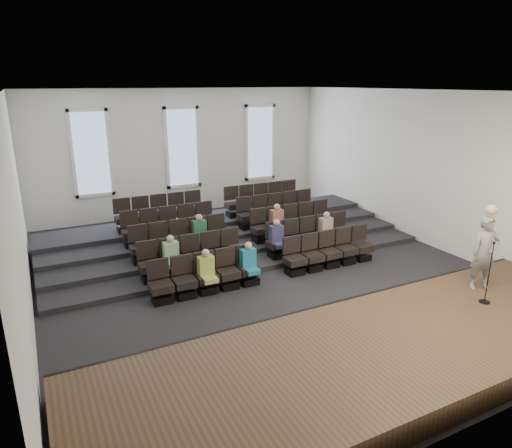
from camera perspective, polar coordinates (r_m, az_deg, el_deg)
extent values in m
plane|color=black|center=(13.25, 0.80, -5.89)|extent=(14.00, 14.00, 0.00)
cube|color=white|center=(12.17, 0.90, 16.32)|extent=(12.00, 14.00, 0.02)
cube|color=white|center=(18.87, -9.21, 8.83)|extent=(12.00, 0.04, 5.00)
cube|color=white|center=(7.32, 27.44, -6.65)|extent=(12.00, 0.04, 5.00)
cube|color=white|center=(11.13, -27.81, 1.10)|extent=(0.04, 14.00, 5.00)
cube|color=white|center=(16.12, 20.29, 6.54)|extent=(0.04, 14.00, 5.00)
cube|color=#46311E|center=(9.44, 15.83, -15.25)|extent=(11.80, 3.60, 0.50)
cube|color=black|center=(10.60, 9.32, -10.94)|extent=(11.80, 0.06, 0.52)
cube|color=black|center=(15.18, -3.28, -2.52)|extent=(11.80, 4.80, 0.15)
cube|color=black|center=(15.61, -4.05, -1.68)|extent=(11.80, 3.75, 0.30)
cube|color=black|center=(16.04, -4.79, -0.87)|extent=(11.80, 2.70, 0.45)
cube|color=black|center=(16.49, -5.49, -0.12)|extent=(11.80, 1.65, 0.60)
cube|color=black|center=(11.68, -11.68, -9.10)|extent=(0.47, 0.43, 0.20)
cube|color=black|center=(11.55, -11.78, -7.72)|extent=(0.55, 0.50, 0.19)
cube|color=black|center=(11.57, -12.18, -5.48)|extent=(0.55, 0.08, 0.50)
cube|color=black|center=(11.82, -8.85, -8.59)|extent=(0.47, 0.43, 0.20)
cube|color=black|center=(11.69, -8.93, -7.22)|extent=(0.55, 0.50, 0.19)
cube|color=black|center=(11.71, -9.34, -5.01)|extent=(0.55, 0.08, 0.50)
cube|color=black|center=(12.00, -6.11, -8.07)|extent=(0.47, 0.43, 0.20)
cube|color=black|center=(11.87, -6.16, -6.72)|extent=(0.55, 0.50, 0.19)
cube|color=black|center=(11.89, -6.58, -4.54)|extent=(0.55, 0.08, 0.50)
cube|color=black|center=(12.20, -3.46, -7.56)|extent=(0.47, 0.43, 0.20)
cube|color=black|center=(12.07, -3.48, -6.22)|extent=(0.55, 0.50, 0.19)
cube|color=black|center=(12.09, -3.92, -4.08)|extent=(0.55, 0.08, 0.50)
cube|color=black|center=(12.42, -0.90, -7.04)|extent=(0.47, 0.43, 0.20)
cube|color=black|center=(12.30, -0.90, -5.73)|extent=(0.55, 0.50, 0.19)
cube|color=black|center=(12.32, -1.34, -3.63)|extent=(0.55, 0.08, 0.50)
cube|color=black|center=(13.06, 4.86, -5.83)|extent=(0.47, 0.43, 0.20)
cube|color=black|center=(12.95, 4.89, -4.57)|extent=(0.55, 0.50, 0.19)
cube|color=black|center=(12.97, 4.45, -2.58)|extent=(0.55, 0.08, 0.50)
cube|color=black|center=(13.37, 7.06, -5.35)|extent=(0.47, 0.43, 0.20)
cube|color=black|center=(13.25, 7.11, -4.11)|extent=(0.55, 0.50, 0.19)
cube|color=black|center=(13.27, 6.67, -2.17)|extent=(0.55, 0.08, 0.50)
cube|color=black|center=(13.69, 9.16, -4.88)|extent=(0.47, 0.43, 0.20)
cube|color=black|center=(13.58, 9.22, -3.67)|extent=(0.55, 0.50, 0.19)
cube|color=black|center=(13.60, 8.79, -1.78)|extent=(0.55, 0.08, 0.50)
cube|color=black|center=(14.03, 11.16, -4.43)|extent=(0.47, 0.43, 0.20)
cube|color=black|center=(13.92, 11.23, -3.25)|extent=(0.55, 0.50, 0.19)
cube|color=black|center=(13.94, 10.80, -1.40)|extent=(0.55, 0.08, 0.50)
cube|color=black|center=(14.39, 13.05, -4.00)|extent=(0.47, 0.43, 0.20)
cube|color=black|center=(14.28, 13.14, -2.84)|extent=(0.55, 0.50, 0.19)
cube|color=black|center=(14.30, 12.72, -1.04)|extent=(0.55, 0.08, 0.50)
cube|color=black|center=(12.54, -13.03, -6.52)|extent=(0.47, 0.43, 0.20)
cube|color=black|center=(12.42, -13.12, -5.21)|extent=(0.55, 0.50, 0.19)
cube|color=black|center=(12.47, -13.49, -3.13)|extent=(0.55, 0.08, 0.50)
cube|color=black|center=(12.68, -10.39, -6.08)|extent=(0.47, 0.43, 0.20)
cube|color=black|center=(12.56, -10.47, -4.78)|extent=(0.55, 0.50, 0.19)
cube|color=black|center=(12.60, -10.84, -2.73)|extent=(0.55, 0.08, 0.50)
cube|color=black|center=(12.84, -7.82, -5.64)|extent=(0.47, 0.43, 0.20)
cube|color=black|center=(12.72, -7.87, -4.35)|extent=(0.55, 0.50, 0.19)
cube|color=black|center=(12.76, -8.26, -2.33)|extent=(0.55, 0.08, 0.50)
cube|color=black|center=(13.03, -5.32, -5.20)|extent=(0.47, 0.43, 0.20)
cube|color=black|center=(12.91, -5.36, -3.93)|extent=(0.55, 0.50, 0.19)
cube|color=black|center=(12.95, -5.75, -1.94)|extent=(0.55, 0.08, 0.50)
cube|color=black|center=(13.24, -2.90, -4.76)|extent=(0.47, 0.43, 0.20)
cube|color=black|center=(13.12, -2.92, -3.51)|extent=(0.55, 0.50, 0.19)
cube|color=black|center=(13.17, -3.32, -1.55)|extent=(0.55, 0.08, 0.50)
cube|color=black|center=(13.84, 2.60, -3.74)|extent=(0.47, 0.43, 0.20)
cube|color=black|center=(13.73, 2.62, -2.54)|extent=(0.55, 0.50, 0.19)
cube|color=black|center=(13.77, 2.21, -0.67)|extent=(0.55, 0.08, 0.50)
cube|color=black|center=(14.13, 4.73, -3.34)|extent=(0.47, 0.43, 0.20)
cube|color=black|center=(14.02, 4.76, -2.15)|extent=(0.55, 0.50, 0.19)
cube|color=black|center=(14.06, 4.35, -0.33)|extent=(0.55, 0.08, 0.50)
cube|color=black|center=(14.44, 6.76, -2.95)|extent=(0.47, 0.43, 0.20)
cube|color=black|center=(14.33, 6.81, -1.78)|extent=(0.55, 0.50, 0.19)
cube|color=black|center=(14.37, 6.41, 0.00)|extent=(0.55, 0.08, 0.50)
cube|color=black|center=(14.76, 8.71, -2.57)|extent=(0.47, 0.43, 0.20)
cube|color=black|center=(14.66, 8.77, -1.43)|extent=(0.55, 0.50, 0.19)
cube|color=black|center=(14.69, 8.37, 0.32)|extent=(0.55, 0.08, 0.50)
cube|color=black|center=(15.10, 10.57, -2.20)|extent=(0.47, 0.43, 0.20)
cube|color=black|center=(15.00, 10.64, -1.09)|extent=(0.55, 0.50, 0.19)
cube|color=black|center=(15.04, 10.24, 0.62)|extent=(0.55, 0.08, 0.50)
cube|color=black|center=(13.44, -14.18, -4.27)|extent=(0.47, 0.42, 0.20)
cube|color=black|center=(13.33, -14.28, -3.03)|extent=(0.55, 0.50, 0.19)
cube|color=black|center=(13.39, -14.61, -1.10)|extent=(0.55, 0.08, 0.50)
cube|color=black|center=(13.56, -11.71, -3.89)|extent=(0.47, 0.42, 0.20)
cube|color=black|center=(13.45, -11.79, -2.66)|extent=(0.55, 0.50, 0.19)
cube|color=black|center=(13.52, -12.14, -0.75)|extent=(0.55, 0.08, 0.50)
cube|color=black|center=(13.71, -9.30, -3.50)|extent=(0.47, 0.42, 0.20)
cube|color=black|center=(13.61, -9.36, -2.28)|extent=(0.55, 0.50, 0.19)
cube|color=black|center=(13.67, -9.72, -0.40)|extent=(0.55, 0.08, 0.50)
cube|color=black|center=(13.89, -6.94, -3.13)|extent=(0.47, 0.42, 0.20)
cube|color=black|center=(13.78, -6.99, -1.92)|extent=(0.55, 0.50, 0.19)
cube|color=black|center=(13.84, -7.35, -0.06)|extent=(0.55, 0.08, 0.50)
cube|color=black|center=(14.09, -4.65, -2.75)|extent=(0.47, 0.42, 0.20)
cube|color=black|center=(13.98, -4.68, -1.56)|extent=(0.55, 0.50, 0.19)
cube|color=black|center=(14.04, -5.05, 0.27)|extent=(0.55, 0.08, 0.50)
cube|color=black|center=(14.66, 0.60, -1.88)|extent=(0.47, 0.42, 0.20)
cube|color=black|center=(14.56, 0.60, -0.73)|extent=(0.55, 0.50, 0.19)
cube|color=black|center=(14.61, 0.23, 1.03)|extent=(0.55, 0.08, 0.50)
cube|color=black|center=(14.93, 2.64, -1.53)|extent=(0.47, 0.42, 0.20)
cube|color=black|center=(14.83, 2.66, -0.40)|extent=(0.55, 0.50, 0.19)
cube|color=black|center=(14.89, 2.29, 1.32)|extent=(0.55, 0.08, 0.50)
cube|color=black|center=(15.22, 4.61, -1.20)|extent=(0.47, 0.42, 0.20)
cube|color=black|center=(15.12, 4.64, -0.09)|extent=(0.55, 0.50, 0.19)
cube|color=black|center=(15.18, 4.27, 1.60)|extent=(0.55, 0.08, 0.50)
cube|color=black|center=(15.53, 6.51, -0.88)|extent=(0.47, 0.42, 0.20)
cube|color=black|center=(15.43, 6.55, 0.22)|extent=(0.55, 0.50, 0.19)
cube|color=black|center=(15.49, 6.17, 1.87)|extent=(0.55, 0.08, 0.50)
cube|color=black|center=(15.85, 8.33, -0.57)|extent=(0.47, 0.42, 0.20)
cube|color=black|center=(15.76, 8.37, 0.51)|extent=(0.55, 0.50, 0.19)
cube|color=black|center=(15.81, 8.00, 2.13)|extent=(0.55, 0.08, 0.50)
cube|color=black|center=(14.35, -15.18, -2.30)|extent=(0.47, 0.42, 0.20)
cube|color=black|center=(14.25, -15.28, -1.13)|extent=(0.55, 0.50, 0.19)
cube|color=black|center=(14.33, -15.59, 0.66)|extent=(0.55, 0.08, 0.50)
cube|color=black|center=(14.47, -12.87, -1.96)|extent=(0.47, 0.42, 0.20)
cube|color=black|center=(14.37, -12.95, -0.80)|extent=(0.55, 0.50, 0.19)
cube|color=black|center=(14.45, -13.27, 0.98)|extent=(0.55, 0.08, 0.50)
cube|color=black|center=(14.61, -10.59, -1.63)|extent=(0.47, 0.42, 0.20)
cube|color=black|center=(14.52, -10.66, -0.47)|extent=(0.55, 0.50, 0.19)
cube|color=black|center=(14.59, -10.99, 1.29)|extent=(0.55, 0.08, 0.50)
cube|color=black|center=(14.78, -8.37, -1.29)|extent=(0.47, 0.42, 0.20)
cube|color=black|center=(14.68, -8.42, -0.15)|extent=(0.55, 0.50, 0.19)
cube|color=black|center=(14.76, -8.75, 1.59)|extent=(0.55, 0.08, 0.50)
cube|color=black|center=(14.96, -6.20, -0.97)|extent=(0.47, 0.42, 0.20)
cube|color=black|center=(14.87, -6.23, 0.17)|extent=(0.55, 0.50, 0.19)
cube|color=black|center=(14.94, -6.57, 1.88)|extent=(0.55, 0.08, 0.50)
cube|color=black|center=(15.50, -1.19, -0.21)|extent=(0.47, 0.42, 0.20)
cube|color=black|center=(15.41, -1.19, 0.89)|extent=(0.55, 0.50, 0.19)
cube|color=black|center=(15.48, -1.54, 2.54)|extent=(0.55, 0.08, 0.50)
cube|color=black|center=(15.76, 0.78, 0.09)|extent=(0.47, 0.42, 0.20)
cube|color=black|center=(15.67, 0.79, 1.17)|extent=(0.55, 0.50, 0.19)
cube|color=black|center=(15.74, 0.44, 2.79)|extent=(0.55, 0.08, 0.50)
cube|color=black|center=(16.03, 2.68, 0.37)|extent=(0.47, 0.42, 0.20)
cube|color=black|center=(15.94, 2.70, 1.44)|extent=(0.55, 0.50, 0.19)
cube|color=black|center=(16.01, 2.35, 3.04)|extent=(0.55, 0.08, 0.50)
cube|color=black|center=(16.33, 4.52, 0.65)|extent=(0.47, 0.42, 0.20)
cube|color=black|center=(16.24, 4.54, 1.70)|extent=(0.55, 0.50, 0.19)
cube|color=black|center=(16.31, 4.19, 3.27)|extent=(0.55, 0.08, 0.50)
cube|color=black|center=(16.63, 6.29, 0.92)|extent=(0.47, 0.42, 0.20)
cube|color=black|center=(16.55, 6.32, 1.95)|extent=(0.55, 0.50, 0.19)
cube|color=black|center=(16.62, 5.97, 3.48)|extent=(0.55, 0.08, 0.50)
cube|color=black|center=(15.29, -16.07, -0.57)|extent=(0.47, 0.42, 0.20)
cube|color=black|center=(15.20, -16.16, 0.54)|extent=(0.55, 0.50, 0.19)
cube|color=black|center=(15.29, -16.44, 2.21)|extent=(0.55, 0.08, 0.50)
cube|color=black|center=(15.40, -13.88, -0.27)|extent=(0.47, 0.42, 0.20)
cube|color=black|center=(15.31, -13.97, 0.84)|extent=(0.55, 0.50, 0.19)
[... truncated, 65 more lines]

